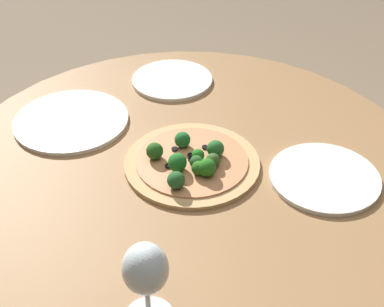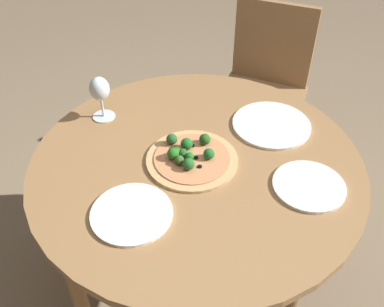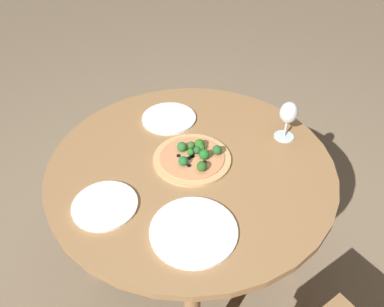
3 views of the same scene
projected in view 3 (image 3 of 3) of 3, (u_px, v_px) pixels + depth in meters
name	position (u px, v px, depth m)	size (l,w,h in m)	color
ground_plane	(191.00, 271.00, 1.82)	(12.00, 12.00, 0.00)	#847056
dining_table	(191.00, 179.00, 1.41)	(1.04, 1.04, 0.72)	olive
pizza	(193.00, 157.00, 1.36)	(0.28, 0.28, 0.05)	tan
wine_glass	(288.00, 114.00, 1.40)	(0.08, 0.08, 0.16)	silver
plate_near	(169.00, 118.00, 1.55)	(0.22, 0.22, 0.01)	white
plate_far	(194.00, 231.00, 1.11)	(0.27, 0.27, 0.01)	white
plate_side	(105.00, 205.00, 1.19)	(0.21, 0.21, 0.01)	white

